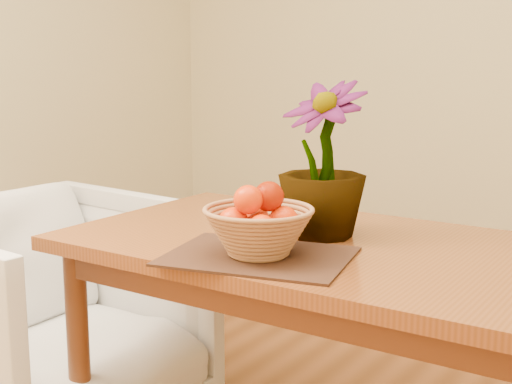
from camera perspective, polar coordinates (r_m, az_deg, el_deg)
The scene contains 6 objects.
table at distance 1.96m, azimuth 5.32°, elevation -6.40°, with size 1.40×0.80×0.75m.
placemat at distance 1.76m, azimuth 0.20°, elevation -5.17°, with size 0.44×0.33×0.01m, color #351C13.
wicker_basket at distance 1.75m, azimuth 0.20°, elevation -3.32°, with size 0.27×0.27×0.11m.
orange_pile at distance 1.74m, azimuth 0.34°, elevation -1.63°, with size 0.17×0.16×0.13m.
potted_plant at distance 1.94m, azimuth 5.34°, elevation 2.59°, with size 0.24×0.24×0.43m, color #174313.
armchair at distance 2.49m, azimuth -16.09°, elevation -8.69°, with size 0.83×0.78×0.86m, color gray.
Camera 1 is at (0.88, -1.35, 1.23)m, focal length 50.00 mm.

